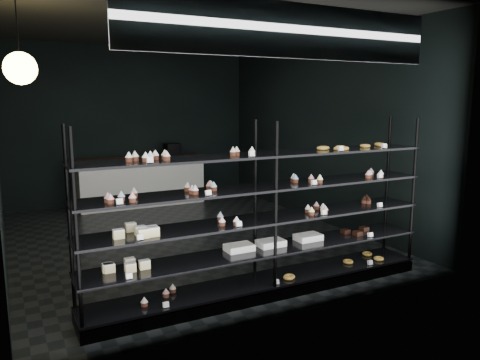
{
  "coord_description": "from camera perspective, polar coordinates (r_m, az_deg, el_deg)",
  "views": [
    {
      "loc": [
        -2.45,
        -6.69,
        2.13
      ],
      "look_at": [
        0.01,
        -1.9,
        1.2
      ],
      "focal_mm": 35.0,
      "sensor_mm": 36.0,
      "label": 1
    }
  ],
  "objects": [
    {
      "name": "pendant_lamp",
      "position": [
        5.6,
        -25.21,
        12.23
      ],
      "size": [
        0.34,
        0.34,
        0.9
      ],
      "color": "black",
      "rests_on": "room"
    },
    {
      "name": "display_shelf",
      "position": [
        5.12,
        2.8,
        -7.19
      ],
      "size": [
        4.0,
        0.5,
        1.91
      ],
      "color": "black",
      "rests_on": "room"
    },
    {
      "name": "room",
      "position": [
        7.14,
        -7.1,
        5.51
      ],
      "size": [
        5.01,
        6.01,
        3.2
      ],
      "color": "black",
      "rests_on": "ground"
    },
    {
      "name": "service_counter",
      "position": [
        9.66,
        -11.88,
        -0.08
      ],
      "size": [
        2.58,
        0.65,
        1.23
      ],
      "color": "silver",
      "rests_on": "room"
    },
    {
      "name": "signage",
      "position": [
        4.53,
        6.12,
        17.67
      ],
      "size": [
        3.3,
        0.05,
        0.5
      ],
      "color": "#0D0E42",
      "rests_on": "room"
    }
  ]
}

